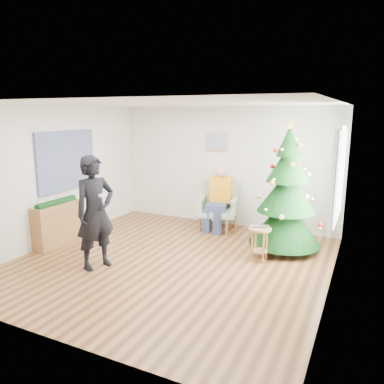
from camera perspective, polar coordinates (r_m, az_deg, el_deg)
The scene contains 19 objects.
floor at distance 6.43m, azimuth -3.17°, elevation -10.57°, with size 5.00×5.00×0.00m, color brown.
ceiling at distance 5.94m, azimuth -3.47°, elevation 13.27°, with size 5.00×5.00×0.00m, color white.
wall_back at distance 8.29m, azimuth 5.07°, elevation 3.89°, with size 5.00×5.00×0.00m, color silver.
wall_front at distance 4.11m, azimuth -20.47°, elevation -5.30°, with size 5.00×5.00×0.00m, color silver.
wall_left at distance 7.56m, azimuth -20.15°, elevation 2.41°, with size 5.00×5.00×0.00m, color silver.
wall_right at distance 5.33m, azimuth 20.92°, elevation -1.44°, with size 5.00×5.00×0.00m, color silver.
window_panel at distance 6.28m, azimuth 21.60°, elevation 2.30°, with size 0.04×1.30×1.40m, color white.
curtains at distance 6.28m, azimuth 21.33°, elevation 2.33°, with size 0.05×1.75×1.50m.
christmas_tree at distance 6.89m, azimuth 14.21°, elevation -0.22°, with size 1.29×1.29×2.34m.
stool at distance 6.48m, azimuth 10.21°, elevation -7.77°, with size 0.39×0.39×0.58m.
laptop at distance 6.38m, azimuth 10.31°, elevation -5.28°, with size 0.32×0.20×0.03m, color silver.
armchair at distance 8.07m, azimuth 4.03°, elevation -2.97°, with size 0.93×0.89×1.03m.
seated_person at distance 7.94m, azimuth 4.01°, elevation -0.89°, with size 0.53×0.70×1.35m.
standing_man at distance 6.14m, azimuth -14.52°, elevation -3.04°, with size 0.67×0.44×1.83m, color black.
game_controller at distance 5.92m, azimuth -13.41°, elevation -0.49°, with size 0.04×0.13×0.04m, color white.
console at distance 7.51m, azimuth -19.75°, elevation -4.68°, with size 0.30×1.00×0.80m, color brown.
garland at distance 7.41m, azimuth -19.98°, elevation -1.56°, with size 0.14×0.14×0.90m, color black.
tapestry at distance 7.71m, azimuth -18.49°, elevation 4.57°, with size 0.03×1.50×1.15m, color black.
framed_picture at distance 8.27m, azimuth 3.75°, elevation 7.72°, with size 0.52×0.05×0.42m.
Camera 1 is at (2.88, -5.19, 2.47)m, focal length 35.00 mm.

